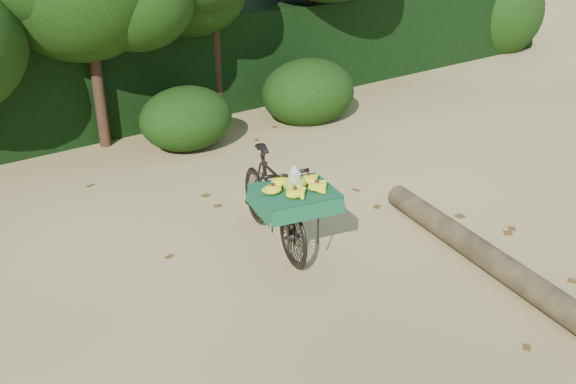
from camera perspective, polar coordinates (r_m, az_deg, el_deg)
ground at (r=6.01m, az=-1.55°, el=-10.63°), size 80.00×80.00×0.00m
vendor_bicycle at (r=6.78m, az=-1.35°, el=-0.67°), size 1.09×1.94×1.11m
fallen_log at (r=6.73m, az=19.29°, el=-6.54°), size 1.12×3.77×0.28m
hedge_backdrop at (r=10.97m, az=-21.81°, el=9.46°), size 26.00×1.80×1.80m
tree_row at (r=9.83m, az=-25.06°, el=13.93°), size 14.50×2.00×4.00m
bush_clumps at (r=9.43m, az=-14.80°, el=5.22°), size 8.80×1.70×0.90m
leaf_litter at (r=6.45m, az=-5.01°, el=-7.91°), size 7.00×7.30×0.01m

